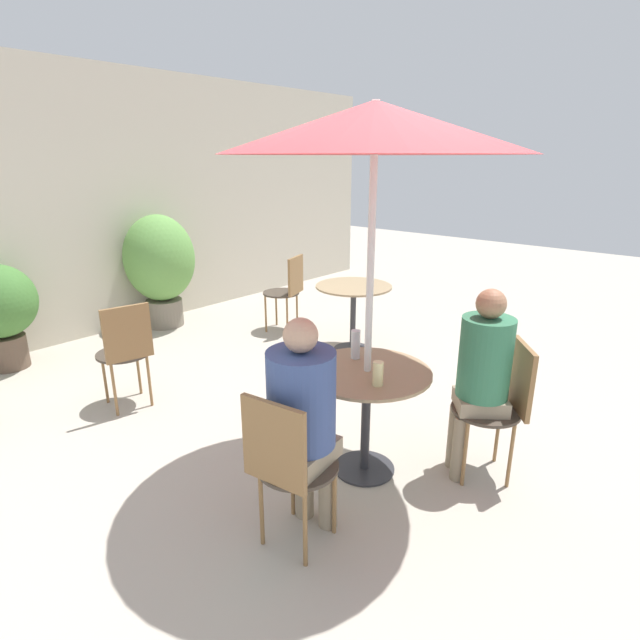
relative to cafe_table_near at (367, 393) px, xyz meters
name	(u,v)px	position (x,y,z in m)	size (l,w,h in m)	color
ground_plane	(349,468)	(-0.06, 0.08, -0.57)	(20.00, 20.00, 0.00)	#B2A899
storefront_wall	(65,207)	(-0.06, 4.04, 0.93)	(10.00, 0.06, 3.00)	beige
cafe_table_near	(367,393)	(0.00, 0.00, 0.00)	(0.82, 0.82, 0.73)	#2D2D33
cafe_table_far	(353,300)	(1.69, 1.42, 0.00)	(0.81, 0.81, 0.73)	#2D2D33
bistro_chair_0	(286,460)	(-0.86, -0.13, -0.01)	(0.45, 0.44, 0.92)	#42382D
bistro_chair_1	(503,398)	(0.54, -0.68, -0.01)	(0.50, 0.50, 0.92)	#42382D
bistro_chair_3	(126,346)	(-0.59, 1.97, -0.01)	(0.44, 0.46, 0.92)	#42382D
bistro_chair_4	(288,286)	(1.68, 2.39, -0.01)	(0.46, 0.48, 0.92)	#42382D
seated_person_0	(303,412)	(-0.70, -0.11, 0.18)	(0.39, 0.36, 1.27)	gray
seated_person_1	(482,368)	(0.44, -0.56, 0.19)	(0.41, 0.41, 1.27)	gray
beer_glass_0	(378,374)	(-0.13, -0.17, 0.23)	(0.06, 0.06, 0.15)	beige
beer_glass_1	(356,344)	(0.11, 0.18, 0.25)	(0.06, 0.06, 0.20)	silver
potted_plant_1	(160,263)	(0.81, 3.71, 0.22)	(0.84, 0.84, 1.37)	slate
umbrella	(375,128)	(0.00, 0.00, 1.59)	(1.74, 1.74, 2.31)	silver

